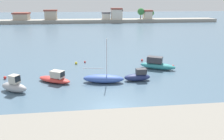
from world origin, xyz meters
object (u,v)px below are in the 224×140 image
mooring_buoy_0 (76,63)px  mooring_buoy_2 (142,60)px  moored_boat_0 (14,86)px  moored_boat_1 (55,78)px  moored_boat_4 (157,64)px  moored_boat_3 (138,76)px  mooring_buoy_4 (5,78)px  mooring_buoy_3 (173,66)px  mooring_buoy_1 (85,62)px  moored_boat_2 (103,79)px

mooring_buoy_0 → mooring_buoy_2: 11.25m
moored_boat_0 → mooring_buoy_2: size_ratio=9.60×
moored_boat_1 → mooring_buoy_0: (2.36, 8.21, -0.32)m
moored_boat_4 → mooring_buoy_2: moored_boat_4 is taller
moored_boat_3 → mooring_buoy_4: (-17.42, 2.66, -0.37)m
moored_boat_3 → moored_boat_4: size_ratio=0.63×
moored_boat_1 → mooring_buoy_4: size_ratio=11.52×
mooring_buoy_2 → mooring_buoy_4: bearing=-161.7°
moored_boat_1 → mooring_buoy_3: size_ratio=11.19×
moored_boat_0 → mooring_buoy_3: moored_boat_0 is taller
moored_boat_0 → moored_boat_3: (14.86, 1.96, -0.13)m
moored_boat_1 → mooring_buoy_1: bearing=97.4°
moored_boat_3 → moored_boat_4: 6.27m
moored_boat_0 → mooring_buoy_4: (-2.56, 4.62, -0.50)m
moored_boat_2 → moored_boat_3: size_ratio=1.64×
moored_boat_2 → mooring_buoy_0: moored_boat_2 is taller
mooring_buoy_0 → mooring_buoy_3: 15.52m
mooring_buoy_3 → moored_boat_2: bearing=-155.0°
moored_boat_1 → mooring_buoy_3: moored_boat_1 is taller
moored_boat_4 → mooring_buoy_1: size_ratio=16.97×
mooring_buoy_2 → mooring_buoy_4: (-20.39, -6.75, 0.02)m
mooring_buoy_0 → mooring_buoy_1: bearing=27.0°
mooring_buoy_2 → moored_boat_1: bearing=-147.0°
moored_boat_0 → moored_boat_1: size_ratio=0.76×
mooring_buoy_1 → mooring_buoy_4: (-10.59, -6.87, 0.05)m
moored_boat_3 → mooring_buoy_2: moored_boat_3 is taller
moored_boat_0 → moored_boat_1: bearing=60.9°
moored_boat_3 → moored_boat_4: moored_boat_4 is taller
moored_boat_2 → mooring_buoy_1: size_ratio=17.47×
mooring_buoy_2 → moored_boat_4: bearing=-76.5°
moored_boat_0 → mooring_buoy_3: bearing=47.9°
moored_boat_2 → mooring_buoy_3: 12.50m
moored_boat_1 → mooring_buoy_1: size_ratio=14.83×
moored_boat_2 → mooring_buoy_4: size_ratio=13.57×
moored_boat_2 → moored_boat_3: (4.51, 0.17, 0.04)m
moored_boat_1 → mooring_buoy_0: 8.55m
mooring_buoy_2 → mooring_buoy_0: bearing=-176.9°
mooring_buoy_1 → mooring_buoy_3: bearing=-18.0°
moored_boat_1 → moored_boat_2: (6.11, -0.77, -0.01)m
moored_boat_2 → mooring_buoy_0: size_ratio=13.10×
moored_boat_0 → moored_boat_3: moored_boat_0 is taller
moored_boat_2 → mooring_buoy_3: moored_boat_2 is taller
moored_boat_2 → moored_boat_4: (8.61, 4.92, 0.18)m
mooring_buoy_3 → moored_boat_3: bearing=-143.1°
moored_boat_1 → mooring_buoy_3: (17.44, 4.51, -0.32)m
moored_boat_1 → mooring_buoy_2: 16.21m
moored_boat_2 → mooring_buoy_1: moored_boat_2 is taller
moored_boat_4 → moored_boat_0: bearing=-131.5°
moored_boat_4 → mooring_buoy_4: size_ratio=13.18×
mooring_buoy_0 → moored_boat_4: bearing=-18.2°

